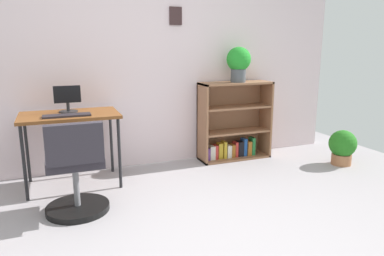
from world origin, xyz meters
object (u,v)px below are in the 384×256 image
desk (70,120)px  bookshelf_low (233,125)px  potted_plant_floor (342,146)px  monitor (68,99)px  potted_plant_on_shelf (239,62)px  keyboard (67,115)px  office_chair (76,174)px

desk → bookshelf_low: size_ratio=0.98×
desk → potted_plant_floor: bearing=-9.2°
monitor → bookshelf_low: 1.95m
potted_plant_on_shelf → keyboard: bearing=-170.7°
keyboard → monitor: bearing=83.7°
desk → potted_plant_on_shelf: 2.00m
keyboard → bookshelf_low: bookshelf_low is taller
desk → keyboard: (-0.03, -0.14, 0.07)m
keyboard → bookshelf_low: 1.98m
monitor → potted_plant_on_shelf: 1.95m
bookshelf_low → office_chair: bearing=-154.1°
office_chair → potted_plant_floor: bearing=4.0°
monitor → keyboard: (-0.03, -0.23, -0.12)m
office_chair → bookshelf_low: bookshelf_low is taller
monitor → bookshelf_low: size_ratio=0.28×
desk → keyboard: keyboard is taller
keyboard → potted_plant_on_shelf: bearing=9.3°
desk → keyboard: bearing=-101.4°
desk → keyboard: 0.16m
keyboard → potted_plant_on_shelf: 2.02m
bookshelf_low → monitor: bearing=-175.4°
potted_plant_on_shelf → office_chair: bearing=-155.8°
keyboard → bookshelf_low: size_ratio=0.45×
desk → potted_plant_floor: (2.96, -0.48, -0.44)m
office_chair → keyboard: bearing=91.5°
monitor → keyboard: bearing=-96.3°
desk → potted_plant_on_shelf: potted_plant_on_shelf is taller
office_chair → monitor: bearing=89.2°
bookshelf_low → potted_plant_on_shelf: potted_plant_on_shelf is taller
desk → potted_plant_on_shelf: (1.92, 0.18, 0.52)m
office_chair → potted_plant_floor: (2.97, 0.21, -0.12)m
monitor → potted_plant_floor: monitor is taller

